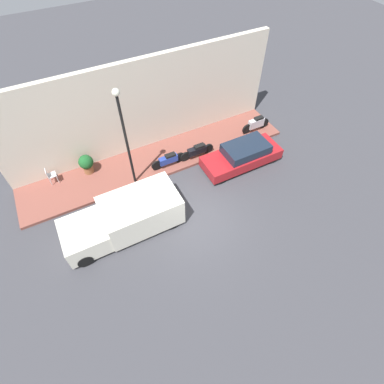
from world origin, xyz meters
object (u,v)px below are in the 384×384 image
streetlamp (124,130)px  cafe_chair (50,175)px  motorcycle_blue (168,160)px  scooter_silver (256,124)px  motorcycle_black (197,151)px  parked_car (242,155)px  potted_plant (86,163)px  delivery_van (124,218)px

streetlamp → cafe_chair: 4.94m
streetlamp → cafe_chair: size_ratio=5.92×
motorcycle_blue → scooter_silver: scooter_silver is taller
motorcycle_black → parked_car: bearing=-127.0°
scooter_silver → potted_plant: bearing=83.0°
parked_car → motorcycle_blue: size_ratio=2.26×
scooter_silver → cafe_chair: 11.51m
delivery_van → streetlamp: bearing=-28.4°
potted_plant → cafe_chair: (0.12, 1.80, -0.08)m
motorcycle_black → potted_plant: bearing=74.2°
delivery_van → motorcycle_black: size_ratio=2.59×
delivery_van → scooter_silver: size_ratio=2.82×
parked_car → scooter_silver: size_ratio=2.35×
streetlamp → motorcycle_blue: bearing=-83.3°
motorcycle_blue → motorcycle_black: size_ratio=0.96×
delivery_van → streetlamp: 3.76m
motorcycle_blue → scooter_silver: (0.30, -5.76, 0.07)m
potted_plant → cafe_chair: 1.80m
delivery_van → scooter_silver: 9.52m
motorcycle_blue → motorcycle_black: (-0.08, -1.66, 0.00)m
motorcycle_blue → scooter_silver: bearing=-87.0°
delivery_van → motorcycle_blue: bearing=-51.2°
delivery_van → motorcycle_blue: delivery_van is taller
motorcycle_blue → motorcycle_black: bearing=-92.9°
delivery_van → potted_plant: delivery_van is taller
parked_car → motorcycle_black: bearing=53.0°
potted_plant → motorcycle_blue: bearing=-111.0°
motorcycle_blue → cafe_chair: size_ratio=2.14×
motorcycle_blue → potted_plant: (1.48, 3.88, 0.21)m
motorcycle_black → delivery_van: bearing=117.4°
cafe_chair → streetlamp: bearing=-116.5°
potted_plant → scooter_silver: bearing=-97.0°
parked_car → potted_plant: bearing=68.0°
parked_car → delivery_van: (-1.11, 6.88, 0.23)m
scooter_silver → streetlamp: streetlamp is taller
potted_plant → streetlamp: bearing=-132.4°
delivery_van → cafe_chair: 4.87m
scooter_silver → cafe_chair: same height
delivery_van → motorcycle_blue: 4.23m
motorcycle_blue → streetlamp: (-0.23, 1.99, 2.86)m
cafe_chair → delivery_van: bearing=-150.7°
streetlamp → motorcycle_black: bearing=-87.6°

